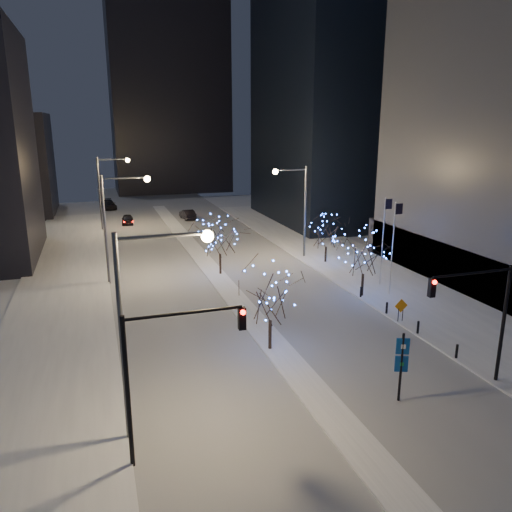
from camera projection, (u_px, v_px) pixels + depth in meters
name	position (u px, v px, depth m)	size (l,w,h in m)	color
ground	(339.00, 424.00, 24.71)	(160.00, 160.00, 0.00)	silver
road	(198.00, 254.00, 56.88)	(20.00, 130.00, 0.02)	#A6AAB4
median	(207.00, 265.00, 52.26)	(2.00, 80.00, 0.15)	white
east_sidewalk	(384.00, 279.00, 47.55)	(10.00, 90.00, 0.15)	white
west_sidewalk	(60.00, 314.00, 38.90)	(8.00, 90.00, 0.15)	white
horizon_block	(169.00, 91.00, 105.65)	(24.00, 14.00, 42.00)	black
street_lamp_w_near	(145.00, 307.00, 22.21)	(4.40, 0.56, 10.00)	#595E66
street_lamp_w_mid	(116.00, 214.00, 45.19)	(4.40, 0.56, 10.00)	#595E66
street_lamp_w_far	(107.00, 183.00, 68.16)	(4.40, 0.56, 10.00)	#595E66
street_lamp_east	(298.00, 200.00, 53.63)	(3.90, 0.56, 10.00)	#595E66
traffic_signal_west	(164.00, 361.00, 20.96)	(5.26, 0.43, 7.00)	black
traffic_signal_east	(483.00, 308.00, 27.07)	(5.26, 0.43, 7.00)	black
flagpoles	(389.00, 238.00, 43.32)	(1.35, 2.60, 8.00)	silver
bollards	(402.00, 317.00, 36.79)	(0.16, 12.16, 0.90)	black
car_near	(127.00, 219.00, 73.71)	(1.63, 4.05, 1.38)	black
car_mid	(188.00, 214.00, 77.45)	(1.58, 4.54, 1.49)	black
car_far	(108.00, 205.00, 86.68)	(2.17, 5.35, 1.55)	black
holiday_tree_median_near	(270.00, 295.00, 31.78)	(5.97, 5.97, 5.78)	black
holiday_tree_median_far	(220.00, 237.00, 48.04)	(5.83, 5.83, 5.71)	black
holiday_tree_plaza_near	(364.00, 253.00, 41.84)	(5.73, 5.73, 5.94)	black
holiday_tree_plaza_far	(326.00, 232.00, 52.39)	(5.33, 5.33, 5.29)	black
wayfinding_sign	(402.00, 360.00, 26.21)	(0.68, 0.33, 3.91)	black
construction_sign	(401.00, 308.00, 36.94)	(1.06, 0.10, 1.75)	black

